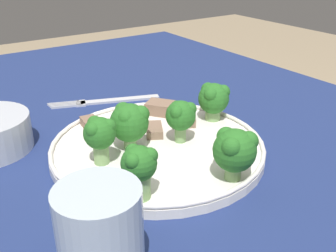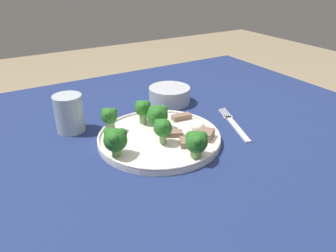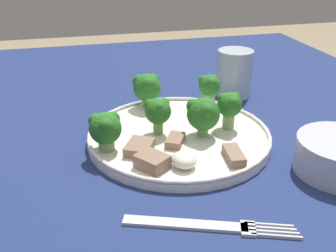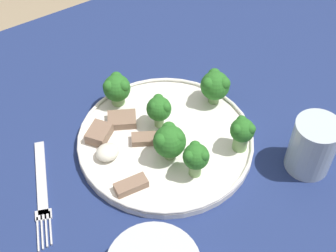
# 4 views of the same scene
# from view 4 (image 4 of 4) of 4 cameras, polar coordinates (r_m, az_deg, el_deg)

# --- Properties ---
(table) EXTENTS (1.30, 0.98, 0.74)m
(table) POSITION_cam_4_polar(r_m,az_deg,el_deg) (0.83, 1.34, -8.20)
(table) COLOR navy
(table) RESTS_ON ground_plane
(dinner_plate) EXTENTS (0.29, 0.29, 0.02)m
(dinner_plate) POSITION_cam_4_polar(r_m,az_deg,el_deg) (0.77, -0.17, -1.66)
(dinner_plate) COLOR white
(dinner_plate) RESTS_ON table
(fork) EXTENTS (0.09, 0.19, 0.00)m
(fork) POSITION_cam_4_polar(r_m,az_deg,el_deg) (0.74, -15.09, -7.58)
(fork) COLOR silver
(fork) RESTS_ON table
(drinking_glass) EXTENTS (0.07, 0.07, 0.09)m
(drinking_glass) POSITION_cam_4_polar(r_m,az_deg,el_deg) (0.75, 17.12, -2.60)
(drinking_glass) COLOR #B2C1CC
(drinking_glass) RESTS_ON table
(broccoli_floret_near_rim_left) EXTENTS (0.04, 0.04, 0.06)m
(broccoli_floret_near_rim_left) POSITION_cam_4_polar(r_m,az_deg,el_deg) (0.76, -1.12, 2.13)
(broccoli_floret_near_rim_left) COLOR #7FA866
(broccoli_floret_near_rim_left) RESTS_ON dinner_plate
(broccoli_floret_center_left) EXTENTS (0.04, 0.04, 0.06)m
(broccoli_floret_center_left) POSITION_cam_4_polar(r_m,az_deg,el_deg) (0.73, 9.02, -0.68)
(broccoli_floret_center_left) COLOR #7FA866
(broccoli_floret_center_left) RESTS_ON dinner_plate
(broccoli_floret_back_left) EXTENTS (0.04, 0.04, 0.06)m
(broccoli_floret_back_left) POSITION_cam_4_polar(r_m,az_deg,el_deg) (0.69, 3.40, -3.82)
(broccoli_floret_back_left) COLOR #7FA866
(broccoli_floret_back_left) RESTS_ON dinner_plate
(broccoli_floret_front_left) EXTENTS (0.05, 0.05, 0.06)m
(broccoli_floret_front_left) POSITION_cam_4_polar(r_m,az_deg,el_deg) (0.80, -6.26, 4.65)
(broccoli_floret_front_left) COLOR #7FA866
(broccoli_floret_front_left) RESTS_ON dinner_plate
(broccoli_floret_center_back) EXTENTS (0.05, 0.05, 0.06)m
(broccoli_floret_center_back) POSITION_cam_4_polar(r_m,az_deg,el_deg) (0.71, 0.20, -1.81)
(broccoli_floret_center_back) COLOR #7FA866
(broccoli_floret_center_back) RESTS_ON dinner_plate
(broccoli_floret_mid_cluster) EXTENTS (0.05, 0.05, 0.06)m
(broccoli_floret_mid_cluster) POSITION_cam_4_polar(r_m,az_deg,el_deg) (0.80, 5.76, 4.99)
(broccoli_floret_mid_cluster) COLOR #7FA866
(broccoli_floret_mid_cluster) RESTS_ON dinner_plate
(meat_slice_front_slice) EXTENTS (0.05, 0.04, 0.01)m
(meat_slice_front_slice) POSITION_cam_4_polar(r_m,az_deg,el_deg) (0.76, -2.93, -1.58)
(meat_slice_front_slice) COLOR #846651
(meat_slice_front_slice) RESTS_ON dinner_plate
(meat_slice_middle_slice) EXTENTS (0.05, 0.03, 0.01)m
(meat_slice_middle_slice) POSITION_cam_4_polar(r_m,az_deg,el_deg) (0.70, -4.52, -7.22)
(meat_slice_middle_slice) COLOR #846651
(meat_slice_middle_slice) RESTS_ON dinner_plate
(meat_slice_rear_slice) EXTENTS (0.06, 0.05, 0.01)m
(meat_slice_rear_slice) POSITION_cam_4_polar(r_m,az_deg,el_deg) (0.79, -5.63, 0.78)
(meat_slice_rear_slice) COLOR #846651
(meat_slice_rear_slice) RESTS_ON dinner_plate
(meat_slice_edge_slice) EXTENTS (0.05, 0.05, 0.02)m
(meat_slice_edge_slice) POSITION_cam_4_polar(r_m,az_deg,el_deg) (0.77, -8.39, -0.91)
(meat_slice_edge_slice) COLOR #846651
(meat_slice_edge_slice) RESTS_ON dinner_plate
(sauce_dollop) EXTENTS (0.04, 0.03, 0.02)m
(sauce_dollop) POSITION_cam_4_polar(r_m,az_deg,el_deg) (0.74, -7.39, -3.19)
(sauce_dollop) COLOR silver
(sauce_dollop) RESTS_ON dinner_plate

